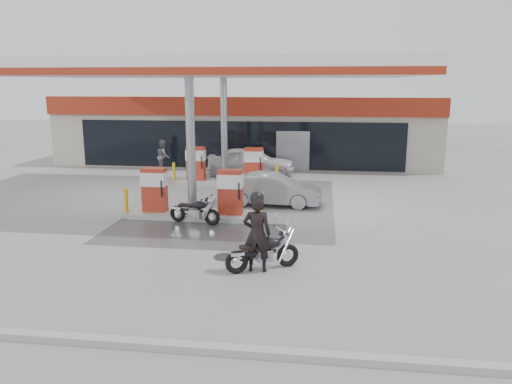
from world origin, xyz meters
TOP-DOWN VIEW (x-y plane):
  - ground at (0.00, 0.00)m, footprint 90.00×90.00m
  - wet_patch at (0.50, 0.00)m, footprint 6.00×3.00m
  - drain_cover at (2.00, -2.00)m, footprint 0.70×0.70m
  - kerb at (0.00, -7.00)m, footprint 28.00×0.25m
  - store_building at (0.01, 15.94)m, footprint 22.00×8.22m
  - canopy at (0.00, 5.00)m, footprint 16.00×10.02m
  - pump_island_near at (0.00, 2.00)m, footprint 5.14×1.30m
  - pump_island_far at (0.00, 8.00)m, footprint 5.14×1.30m
  - main_motorcycle at (3.17, -2.81)m, footprint 1.87×1.15m
  - biker_main at (3.00, -2.90)m, footprint 0.75×0.52m
  - parked_motorcycle at (0.31, 1.19)m, footprint 1.89×0.84m
  - sedan_white at (0.95, 10.20)m, footprint 4.67×2.30m
  - attendant at (-3.94, 10.80)m, footprint 0.92×1.03m
  - hatchback_silver at (2.68, 4.20)m, footprint 3.91×1.53m
  - parked_car_left at (-7.64, 14.00)m, footprint 4.67×3.31m

SIDE VIEW (x-z plane):
  - ground at x=0.00m, z-range 0.00..0.00m
  - wet_patch at x=0.50m, z-range 0.00..0.00m
  - drain_cover at x=2.00m, z-range 0.00..0.01m
  - kerb at x=0.00m, z-range 0.00..0.15m
  - parked_motorcycle at x=0.31m, z-range -0.06..0.93m
  - main_motorcycle at x=3.17m, z-range -0.06..0.99m
  - parked_car_left at x=-7.64m, z-range 0.00..1.26m
  - hatchback_silver at x=2.68m, z-range 0.00..1.27m
  - pump_island_near at x=0.00m, z-range -0.18..1.60m
  - pump_island_far at x=0.00m, z-range -0.18..1.60m
  - sedan_white at x=0.95m, z-range 0.00..1.53m
  - attendant at x=-3.94m, z-range 0.00..1.75m
  - biker_main at x=3.00m, z-range 0.00..1.99m
  - store_building at x=0.01m, z-range 0.01..4.01m
  - canopy at x=0.00m, z-range 2.51..8.02m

